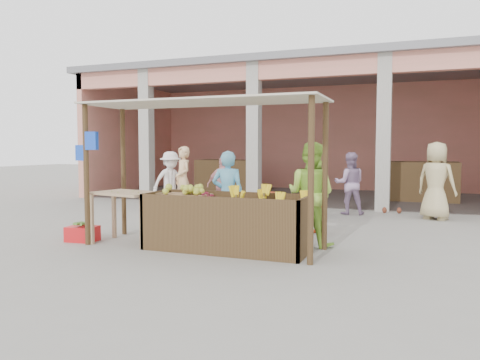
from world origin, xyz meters
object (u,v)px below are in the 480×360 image
at_px(side_table, 127,200).
at_px(red_crate, 82,234).
at_px(motorcycle, 282,203).
at_px(vendor_green, 311,191).
at_px(fruit_stall, 227,225).
at_px(vendor_blue, 228,192).

distance_m(side_table, red_crate, 1.03).
bearing_deg(motorcycle, red_crate, 142.06).
xyz_separation_m(side_table, motorcycle, (2.13, 2.18, -0.20)).
distance_m(red_crate, vendor_green, 4.03).
bearing_deg(fruit_stall, red_crate, -174.68).
height_order(red_crate, motorcycle, motorcycle).
bearing_deg(vendor_blue, side_table, 22.55).
height_order(fruit_stall, vendor_blue, vendor_blue).
relative_size(fruit_stall, vendor_blue, 1.54).
distance_m(vendor_blue, vendor_green, 1.48).
relative_size(red_crate, vendor_green, 0.28).
bearing_deg(vendor_blue, red_crate, 16.07).
relative_size(side_table, motorcycle, 0.59).
xyz_separation_m(vendor_green, motorcycle, (-0.85, 1.25, -0.37)).
height_order(side_table, vendor_green, vendor_green).
relative_size(fruit_stall, red_crate, 5.15).
xyz_separation_m(red_crate, vendor_green, (3.80, 1.09, 0.78)).
bearing_deg(side_table, red_crate, -157.57).
height_order(side_table, vendor_blue, vendor_blue).
xyz_separation_m(fruit_stall, red_crate, (-2.63, -0.24, -0.27)).
height_order(vendor_blue, motorcycle, vendor_blue).
bearing_deg(motorcycle, vendor_green, -132.22).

